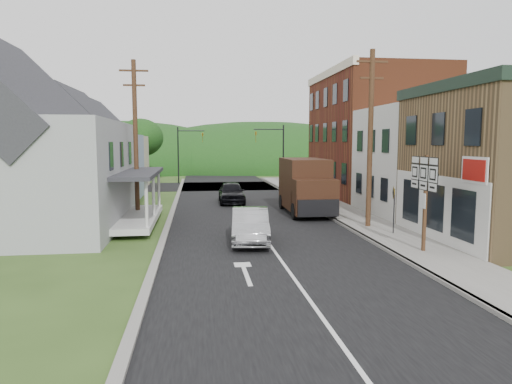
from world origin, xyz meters
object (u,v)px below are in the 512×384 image
object	(u,v)px
route_sign_cluster	(424,189)
delivery_van	(306,186)
dark_sedan	(231,193)
warning_sign	(394,203)
silver_sedan	(250,226)

from	to	relation	value
route_sign_cluster	delivery_van	bearing A→B (deg)	103.26
dark_sedan	warning_sign	bearing A→B (deg)	-61.11
silver_sedan	route_sign_cluster	xyz separation A→B (m)	(6.51, -3.05, 1.86)
dark_sedan	delivery_van	bearing A→B (deg)	-51.40
route_sign_cluster	dark_sedan	bearing A→B (deg)	113.36
dark_sedan	delivery_van	size ratio (longest dim) A/B	0.74
silver_sedan	warning_sign	bearing A→B (deg)	8.84
delivery_van	route_sign_cluster	size ratio (longest dim) A/B	1.61
delivery_van	warning_sign	size ratio (longest dim) A/B	2.72
silver_sedan	delivery_van	xyz separation A→B (m)	(4.38, 7.61, 0.98)
silver_sedan	delivery_van	size ratio (longest dim) A/B	0.74
silver_sedan	delivery_van	distance (m)	8.83
dark_sedan	warning_sign	xyz separation A→B (m)	(6.67, -12.70, 0.82)
delivery_van	warning_sign	world-z (taller)	delivery_van
route_sign_cluster	warning_sign	world-z (taller)	route_sign_cluster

